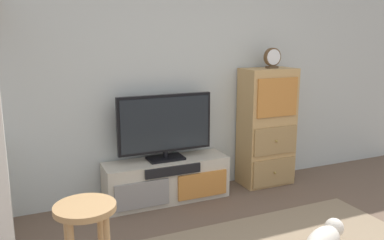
{
  "coord_description": "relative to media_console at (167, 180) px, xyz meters",
  "views": [
    {
      "loc": [
        -1.6,
        -1.36,
        1.65
      ],
      "look_at": [
        -0.21,
        1.77,
        0.91
      ],
      "focal_mm": 36.97,
      "sensor_mm": 36.0,
      "label": 1
    }
  ],
  "objects": [
    {
      "name": "television",
      "position": [
        0.0,
        0.02,
        0.56
      ],
      "size": [
        0.96,
        0.22,
        0.66
      ],
      "color": "black",
      "rests_on": "media_console"
    },
    {
      "name": "side_cabinet",
      "position": [
        1.19,
        0.01,
        0.44
      ],
      "size": [
        0.58,
        0.38,
        1.3
      ],
      "color": "tan",
      "rests_on": "ground_plane"
    },
    {
      "name": "bar_stool_near",
      "position": [
        -1.02,
        -1.49,
        0.34
      ],
      "size": [
        0.34,
        0.34,
        0.74
      ],
      "color": "#A37A4C",
      "rests_on": "ground_plane"
    },
    {
      "name": "back_wall",
      "position": [
        0.3,
        0.27,
        1.14
      ],
      "size": [
        6.4,
        0.12,
        2.7
      ],
      "primitive_type": "cube",
      "color": "#B2B7B2",
      "rests_on": "ground_plane"
    },
    {
      "name": "desk_clock",
      "position": [
        1.22,
        -0.0,
        1.2
      ],
      "size": [
        0.19,
        0.08,
        0.22
      ],
      "color": "#4C3823",
      "rests_on": "side_cabinet"
    },
    {
      "name": "media_console",
      "position": [
        0.0,
        0.0,
        0.0
      ],
      "size": [
        1.26,
        0.38,
        0.43
      ],
      "color": "#BCB29E",
      "rests_on": "ground_plane"
    }
  ]
}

